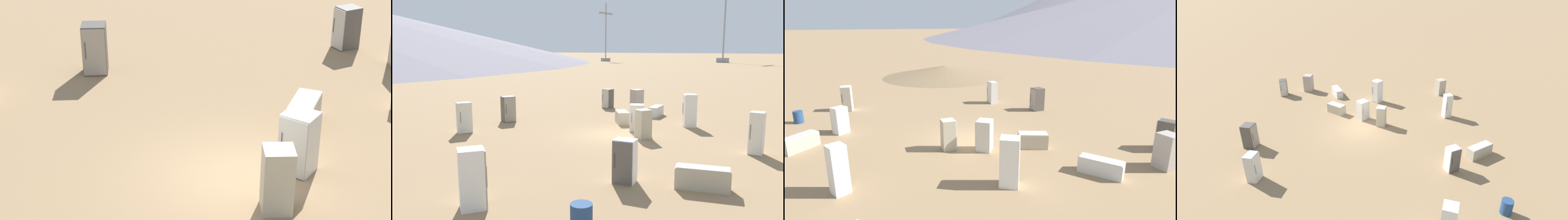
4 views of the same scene
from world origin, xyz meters
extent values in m
plane|color=#937551|center=(0.00, 0.00, 0.00)|extent=(1000.00, 1000.00, 0.00)
cube|color=#B2A88E|center=(-0.27, 1.59, 0.75)|extent=(0.85, 0.83, 1.51)
cube|color=silver|center=(-0.40, 1.28, 0.75)|extent=(0.60, 0.28, 1.45)
cylinder|color=#2D2D2D|center=(-0.63, 1.34, 0.83)|extent=(0.02, 0.02, 0.53)
cube|color=#4C4742|center=(1.11, -7.53, 0.80)|extent=(0.96, 0.94, 1.61)
cube|color=gray|center=(1.24, -7.17, 0.80)|extent=(0.70, 0.29, 1.54)
cylinder|color=#2D2D2D|center=(1.50, -7.24, 0.88)|extent=(0.02, 0.02, 0.56)
cube|color=#4C4742|center=(-7.60, -6.12, 0.74)|extent=(0.77, 0.67, 1.48)
cube|color=#BCB7AD|center=(-7.21, -6.10, 0.74)|extent=(0.07, 0.61, 1.42)
cylinder|color=#2D2D2D|center=(-7.17, -6.32, 0.81)|extent=(0.02, 0.02, 0.52)
cube|color=#B2A88E|center=(-2.99, -1.60, 0.36)|extent=(1.50, 1.49, 0.72)
cube|color=beige|center=(-2.99, -1.60, 0.74)|extent=(1.44, 1.43, 0.04)
cube|color=beige|center=(-1.58, 0.36, 0.76)|extent=(0.97, 1.00, 1.52)
cube|color=#BCB7AD|center=(-1.27, 0.55, 0.76)|extent=(0.41, 0.64, 1.46)
cylinder|color=#2D2D2D|center=(-1.11, 0.34, 0.84)|extent=(0.02, 0.02, 0.53)
camera|label=1|loc=(6.10, 11.68, 8.19)|focal=60.00mm
camera|label=2|loc=(16.28, 11.62, 4.51)|focal=35.00mm
camera|label=3|loc=(-11.53, 10.08, 5.89)|focal=28.00mm
camera|label=4|loc=(19.53, -2.49, 11.01)|focal=28.00mm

